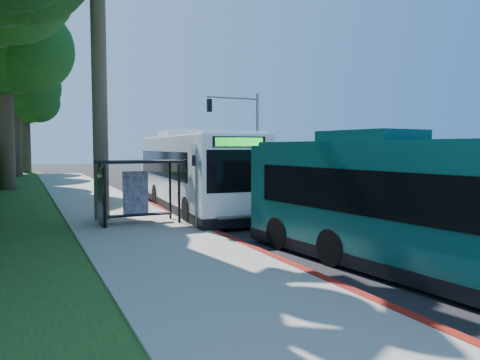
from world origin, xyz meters
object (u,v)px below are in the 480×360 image
white_bus (191,170)px  pickup (250,185)px  teal_bus (429,206)px  bus_shelter (132,180)px

white_bus → pickup: 5.89m
white_bus → teal_bus: white_bus is taller
bus_shelter → teal_bus: teal_bus is taller
pickup → white_bus: bearing=-129.6°
white_bus → teal_bus: size_ratio=1.13×
bus_shelter → pickup: 11.09m
bus_shelter → teal_bus: size_ratio=0.27×
bus_shelter → pickup: bearing=39.3°
white_bus → pickup: white_bus is taller
white_bus → teal_bus: 14.07m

